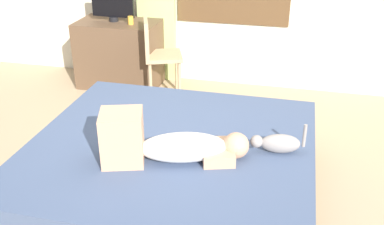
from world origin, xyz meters
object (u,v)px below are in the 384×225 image
object	(u,v)px
desk	(120,54)
chair_by_desk	(156,52)
tv_monitor	(113,5)
person_lying	(168,144)
cat	(277,143)
bed	(172,172)
cup	(131,20)

from	to	relation	value
desk	chair_by_desk	world-z (taller)	chair_by_desk
chair_by_desk	tv_monitor	bearing A→B (deg)	156.93
person_lying	chair_by_desk	distance (m)	2.06
desk	chair_by_desk	size ratio (longest dim) A/B	1.05
cat	desk	bearing A→B (deg)	134.52
bed	chair_by_desk	world-z (taller)	chair_by_desk
tv_monitor	cup	xyz separation A→B (m)	(0.23, -0.07, -0.14)
cat	chair_by_desk	bearing A→B (deg)	129.22
cat	tv_monitor	xyz separation A→B (m)	(-1.93, 1.92, 0.38)
desk	tv_monitor	bearing A→B (deg)	180.00
bed	cup	distance (m)	2.21
bed	desk	distance (m)	2.30
bed	tv_monitor	bearing A→B (deg)	121.68
person_lying	chair_by_desk	world-z (taller)	chair_by_desk
bed	cat	distance (m)	0.78
cat	chair_by_desk	world-z (taller)	chair_by_desk
bed	chair_by_desk	xyz separation A→B (m)	(-0.66, 1.74, 0.28)
tv_monitor	bed	bearing A→B (deg)	-58.32
cat	desk	xyz separation A→B (m)	(-1.89, 1.92, -0.17)
tv_monitor	chair_by_desk	size ratio (longest dim) A/B	0.56
person_lying	cup	distance (m)	2.35
person_lying	desk	size ratio (longest dim) A/B	1.04
person_lying	cup	xyz separation A→B (m)	(-1.03, 2.10, 0.20)
person_lying	tv_monitor	bearing A→B (deg)	120.03
bed	tv_monitor	world-z (taller)	tv_monitor
cat	cup	world-z (taller)	cup
person_lying	tv_monitor	world-z (taller)	tv_monitor
bed	tv_monitor	size ratio (longest dim) A/B	4.13
person_lying	bed	bearing A→B (deg)	101.03
chair_by_desk	person_lying	bearing A→B (deg)	-70.17
person_lying	chair_by_desk	xyz separation A→B (m)	(-0.70, 1.94, -0.08)
bed	person_lying	distance (m)	0.41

